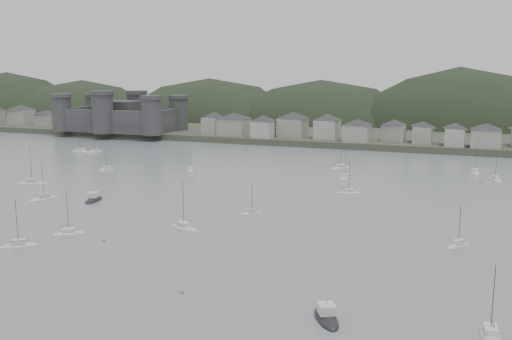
% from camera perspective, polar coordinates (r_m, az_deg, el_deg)
% --- Properties ---
extents(ground, '(900.00, 900.00, 0.00)m').
position_cam_1_polar(ground, '(104.24, -15.37, -10.03)').
color(ground, slate).
rests_on(ground, ground).
extents(far_shore_land, '(900.00, 250.00, 3.00)m').
position_cam_1_polar(far_shore_land, '(379.21, 12.19, 4.76)').
color(far_shore_land, '#383D2D').
rests_on(far_shore_land, ground).
extents(forested_ridge, '(851.55, 103.94, 102.57)m').
position_cam_1_polar(forested_ridge, '(354.73, 12.22, 2.33)').
color(forested_ridge, black).
rests_on(forested_ridge, ground).
extents(castle, '(66.00, 43.00, 20.00)m').
position_cam_1_polar(castle, '(315.09, -13.61, 5.39)').
color(castle, '#323335').
rests_on(castle, far_shore_land).
extents(waterfront_town, '(451.48, 28.46, 12.92)m').
position_cam_1_polar(waterfront_town, '(262.83, 19.24, 3.73)').
color(waterfront_town, gray).
rests_on(waterfront_town, far_shore_land).
extents(sailboat_lead, '(5.62, 7.91, 10.45)m').
position_cam_1_polar(sailboat_lead, '(201.28, -6.68, -0.00)').
color(sailboat_lead, silver).
rests_on(sailboat_lead, ground).
extents(moored_fleet, '(267.05, 172.69, 12.76)m').
position_cam_1_polar(moored_fleet, '(164.28, -5.03, -2.26)').
color(moored_fleet, silver).
rests_on(moored_fleet, ground).
extents(motor_launch_near, '(6.61, 8.69, 3.97)m').
position_cam_1_polar(motor_launch_near, '(83.64, 7.18, -14.67)').
color(motor_launch_near, black).
rests_on(motor_launch_near, ground).
extents(motor_launch_far, '(5.27, 9.42, 4.11)m').
position_cam_1_polar(motor_launch_far, '(160.08, -16.20, -2.92)').
color(motor_launch_far, black).
rests_on(motor_launch_far, ground).
extents(mooring_buoys, '(125.04, 112.65, 0.70)m').
position_cam_1_polar(mooring_buoys, '(138.95, 7.66, -4.62)').
color(mooring_buoys, '#B2773B').
rests_on(mooring_buoys, ground).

